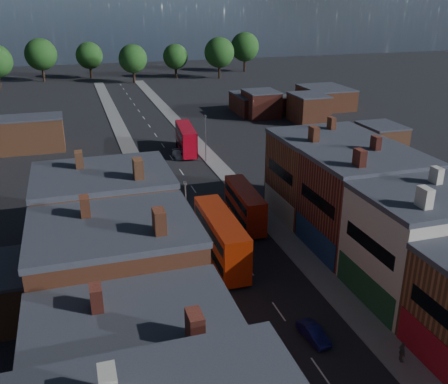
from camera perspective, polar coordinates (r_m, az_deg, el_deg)
pavement_west at (r=74.42m, az=-8.75°, el=0.35°), size 3.00×200.00×0.12m
pavement_east at (r=77.17m, az=0.81°, el=1.39°), size 3.00×200.00×0.12m
lamp_post_2 at (r=54.64m, az=-4.36°, el=-2.23°), size 0.25×0.70×8.12m
lamp_post_3 at (r=84.55m, az=-2.12°, el=6.50°), size 0.25×0.70×8.12m
bus_0 at (r=52.92m, az=-0.36°, el=-5.21°), size 3.23×12.29×5.29m
bus_1 at (r=61.98m, az=2.37°, el=-1.45°), size 3.13×10.75×4.59m
bus_2 at (r=90.70m, az=-4.36°, el=6.12°), size 3.59×11.31×4.80m
car_1 at (r=43.63m, az=10.18°, el=-15.60°), size 1.66×3.73×1.19m
car_2 at (r=75.16m, az=-6.70°, el=1.15°), size 2.34×4.71×1.28m
car_3 at (r=88.28m, az=-5.24°, el=4.29°), size 1.77×4.03×1.15m
ped_3 at (r=42.81m, az=19.67°, el=-16.85°), size 0.71×1.10×1.74m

